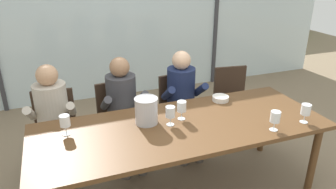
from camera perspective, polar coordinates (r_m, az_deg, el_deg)
The scene contains 19 objects.
ground at distance 3.99m, azimuth -3.31°, elevation -8.69°, with size 14.00×14.00×0.00m, color #847056.
window_glass_panel at distance 5.09m, azimuth -9.51°, elevation 13.74°, with size 7.79×0.03×2.60m, color silver.
window_mullion_right at distance 5.68m, azimuth 8.69°, elevation 14.73°, with size 0.06×0.06×2.60m, color #38383D.
hillside_vineyard at distance 9.30m, azimuth -14.83°, elevation 14.72°, with size 13.79×2.40×1.73m, color #477A38.
dining_table at distance 2.83m, azimuth 2.50°, elevation -6.66°, with size 2.59×0.98×0.77m.
chair_near_curtain at distance 3.53m, azimuth -19.64°, elevation -5.34°, with size 0.48×0.48×0.87m.
chair_left_of_center at distance 3.58m, azimuth -8.93°, elevation -3.70°, with size 0.48×0.48×0.87m.
chair_center at distance 3.78m, azimuth 2.00°, elevation -1.94°, with size 0.50×0.50×0.87m.
chair_right_of_center at distance 4.10m, azimuth 11.46°, elevation -0.35°, with size 0.50×0.50×0.87m.
person_beige_jumper at distance 3.34m, azimuth -20.09°, elevation -3.71°, with size 0.49×0.63×1.19m.
person_charcoal_jacket at distance 3.40m, azimuth -8.02°, elevation -1.99°, with size 0.47×0.61×1.19m.
person_navy_polo at distance 3.59m, azimuth 2.72°, elevation -0.37°, with size 0.48×0.63×1.19m.
ice_bucket_primary at distance 2.78m, azimuth -3.92°, elevation -2.86°, with size 0.21×0.21×0.24m.
tasting_bowl at distance 3.29m, azimuth 9.44°, elevation -0.69°, with size 0.17×0.17×0.05m, color silver.
wine_glass_by_left_taster at distance 2.81m, azimuth 18.76°, elevation -3.96°, with size 0.08×0.08×0.17m.
wine_glass_near_bucket at distance 3.04m, azimuth 23.57°, elevation -2.63°, with size 0.08×0.08×0.17m.
wine_glass_center_pour at distance 2.84m, azimuth 2.47°, elevation -2.30°, with size 0.08×0.08×0.17m.
wine_glass_by_right_taster at distance 2.73m, azimuth -18.08°, elevation -4.70°, with size 0.08×0.08×0.17m.
wine_glass_spare_empty at distance 2.74m, azimuth 0.42°, elevation -3.30°, with size 0.08×0.08×0.17m.
Camera 1 is at (-0.98, -2.25, 2.10)m, focal length 33.83 mm.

